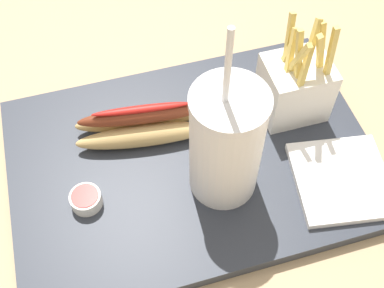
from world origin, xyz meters
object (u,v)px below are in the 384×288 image
(soda_cup, at_px, (226,144))
(ketchup_cup_1, at_px, (86,199))
(fries_basket, at_px, (295,86))
(hot_dog_1, at_px, (143,124))
(napkin_stack, at_px, (342,180))

(soda_cup, bearing_deg, ketchup_cup_1, -5.28)
(fries_basket, relative_size, hot_dog_1, 0.85)
(fries_basket, height_order, napkin_stack, fries_basket)
(soda_cup, xyz_separation_m, fries_basket, (-0.13, -0.09, -0.04))
(fries_basket, height_order, hot_dog_1, fries_basket)
(soda_cup, distance_m, hot_dog_1, 0.14)
(soda_cup, xyz_separation_m, hot_dog_1, (0.08, -0.10, -0.06))
(hot_dog_1, xyz_separation_m, napkin_stack, (-0.23, 0.15, -0.02))
(fries_basket, distance_m, napkin_stack, 0.14)
(ketchup_cup_1, relative_size, napkin_stack, 0.32)
(soda_cup, relative_size, hot_dog_1, 1.37)
(hot_dog_1, bearing_deg, ketchup_cup_1, 42.29)
(hot_dog_1, bearing_deg, napkin_stack, 147.37)
(soda_cup, bearing_deg, fries_basket, -145.94)
(soda_cup, distance_m, napkin_stack, 0.17)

